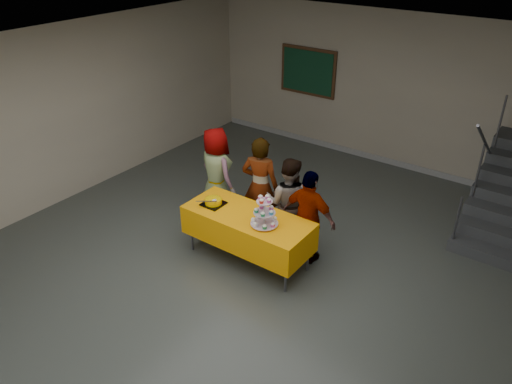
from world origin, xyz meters
TOP-DOWN VIEW (x-y plane):
  - room_shell at (0.00, 0.02)m, footprint 10.00×10.04m
  - bake_table at (-0.25, 0.65)m, footprint 1.88×0.78m
  - cupcake_stand at (0.09, 0.57)m, footprint 0.38×0.38m
  - bear_cake at (-0.83, 0.60)m, footprint 0.32×0.36m
  - schoolchild_a at (-1.46, 1.42)m, footprint 0.86×0.68m
  - schoolchild_b at (-0.56, 1.39)m, footprint 0.68×0.54m
  - schoolchild_c at (-0.03, 1.37)m, footprint 0.83×0.73m
  - schoolchild_d at (0.45, 1.16)m, footprint 0.86×0.38m
  - noticeboard at (-1.87, 4.96)m, footprint 1.30×0.05m

SIDE VIEW (x-z plane):
  - bake_table at x=-0.25m, z-range 0.17..0.94m
  - schoolchild_c at x=-0.03m, z-range 0.00..1.43m
  - schoolchild_d at x=0.45m, z-range 0.00..1.44m
  - schoolchild_a at x=-1.46m, z-range 0.00..1.54m
  - schoolchild_b at x=-0.56m, z-range 0.00..1.62m
  - bear_cake at x=-0.83m, z-range 0.77..0.89m
  - cupcake_stand at x=0.09m, z-range 0.72..1.17m
  - noticeboard at x=-1.87m, z-range 1.10..2.10m
  - room_shell at x=0.00m, z-range 0.62..3.64m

